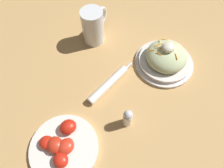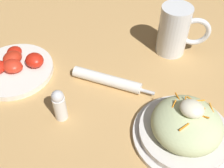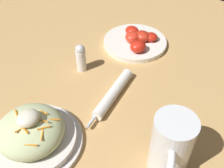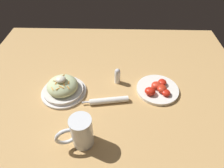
{
  "view_description": "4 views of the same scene",
  "coord_description": "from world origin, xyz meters",
  "views": [
    {
      "loc": [
        0.21,
        0.28,
        0.61
      ],
      "look_at": [
        0.02,
        0.04,
        0.06
      ],
      "focal_mm": 31.69,
      "sensor_mm": 36.0,
      "label": 1
    },
    {
      "loc": [
        -0.24,
        0.42,
        0.5
      ],
      "look_at": [
        -0.03,
        0.05,
        0.06
      ],
      "focal_mm": 43.25,
      "sensor_mm": 36.0,
      "label": 2
    },
    {
      "loc": [
        -0.39,
        -0.28,
        0.52
      ],
      "look_at": [
        0.0,
        0.01,
        0.05
      ],
      "focal_mm": 43.45,
      "sensor_mm": 36.0,
      "label": 3
    },
    {
      "loc": [
        0.04,
        -0.59,
        0.69
      ],
      "look_at": [
        0.02,
        0.05,
        0.09
      ],
      "focal_mm": 31.67,
      "sensor_mm": 36.0,
      "label": 4
    }
  ],
  "objects": [
    {
      "name": "ground_plane",
      "position": [
        0.0,
        0.0,
        0.0
      ],
      "size": [
        1.43,
        1.43,
        0.0
      ],
      "primitive_type": "plane",
      "color": "tan"
    },
    {
      "name": "salad_plate",
      "position": [
        -0.21,
        0.07,
        0.03
      ],
      "size": [
        0.22,
        0.22,
        0.11
      ],
      "color": "silver",
      "rests_on": "ground_plane"
    },
    {
      "name": "beer_mug",
      "position": [
        -0.09,
        -0.19,
        0.06
      ],
      "size": [
        0.14,
        0.09,
        0.14
      ],
      "color": "white",
      "rests_on": "ground_plane"
    },
    {
      "name": "napkin_roll",
      "position": [
        0.01,
        0.01,
        0.01
      ],
      "size": [
        0.22,
        0.06,
        0.03
      ],
      "color": "white",
      "rests_on": "ground_plane"
    },
    {
      "name": "tomato_plate",
      "position": [
        0.24,
        0.09,
        0.02
      ],
      "size": [
        0.2,
        0.2,
        0.05
      ],
      "color": "white",
      "rests_on": "ground_plane"
    },
    {
      "name": "salt_shaker",
      "position": [
        0.05,
        0.15,
        0.04
      ],
      "size": [
        0.03,
        0.03,
        0.09
      ],
      "color": "white",
      "rests_on": "ground_plane"
    }
  ]
}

